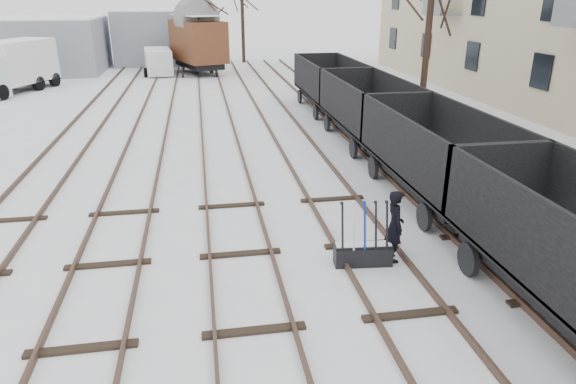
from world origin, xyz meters
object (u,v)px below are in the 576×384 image
object	(u,v)px
panel_van	(158,61)
box_van_wagon	(198,40)
ground_frame	(363,253)
worker	(395,226)
lorry	(11,67)

from	to	relation	value
panel_van	box_van_wagon	bearing A→B (deg)	-10.59
ground_frame	box_van_wagon	bearing A→B (deg)	101.34
worker	box_van_wagon	bearing A→B (deg)	10.08
worker	lorry	xyz separation A→B (m)	(-15.47, 24.52, 0.75)
box_van_wagon	lorry	size ratio (longest dim) A/B	0.88
worker	lorry	distance (m)	29.00
lorry	panel_van	size ratio (longest dim) A/B	1.60
box_van_wagon	lorry	xyz separation A→B (m)	(-11.41, -6.31, -0.91)
lorry	panel_van	distance (m)	10.59
box_van_wagon	panel_van	size ratio (longest dim) A/B	1.41
ground_frame	worker	xyz separation A→B (m)	(0.75, 0.10, 0.56)
box_van_wagon	panel_van	world-z (taller)	box_van_wagon
ground_frame	panel_van	size ratio (longest dim) A/B	0.33
worker	box_van_wagon	distance (m)	31.15
lorry	panel_van	bearing A→B (deg)	59.95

